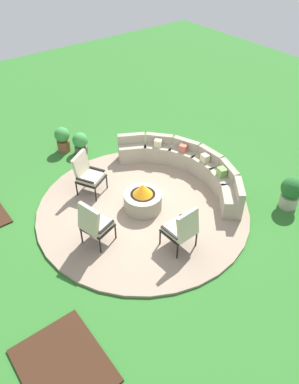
{
  "coord_description": "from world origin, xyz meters",
  "views": [
    {
      "loc": [
        5.53,
        -4.03,
        6.12
      ],
      "look_at": [
        0.0,
        0.2,
        0.45
      ],
      "focal_mm": 35.16,
      "sensor_mm": 36.0,
      "label": 1
    }
  ],
  "objects_px": {
    "curved_stone_bench": "(187,166)",
    "potted_plant_0": "(63,139)",
    "fire_pit": "(143,199)",
    "potted_plant_2": "(291,191)",
    "lounge_chair_front_right": "(94,223)",
    "lounge_chair_front_left": "(87,173)",
    "lounge_chair_back_left": "(182,228)",
    "potted_plant_1": "(80,142)"
  },
  "relations": [
    {
      "from": "curved_stone_bench",
      "to": "potted_plant_0",
      "type": "bearing_deg",
      "value": -147.97
    },
    {
      "from": "lounge_chair_front_left",
      "to": "lounge_chair_back_left",
      "type": "distance_m",
      "value": 2.94
    },
    {
      "from": "curved_stone_bench",
      "to": "potted_plant_0",
      "type": "xyz_separation_m",
      "value": [
        -3.21,
        -2.01,
        0.04
      ]
    },
    {
      "from": "lounge_chair_front_right",
      "to": "potted_plant_1",
      "type": "distance_m",
      "value": 3.79
    },
    {
      "from": "fire_pit",
      "to": "potted_plant_1",
      "type": "height_order",
      "value": "fire_pit"
    },
    {
      "from": "lounge_chair_front_right",
      "to": "potted_plant_0",
      "type": "xyz_separation_m",
      "value": [
        -3.86,
        1.22,
        -0.23
      ]
    },
    {
      "from": "lounge_chair_back_left",
      "to": "potted_plant_2",
      "type": "height_order",
      "value": "lounge_chair_back_left"
    },
    {
      "from": "fire_pit",
      "to": "lounge_chair_front_right",
      "type": "distance_m",
      "value": 1.56
    },
    {
      "from": "fire_pit",
      "to": "curved_stone_bench",
      "type": "relative_size",
      "value": 0.23
    },
    {
      "from": "lounge_chair_front_left",
      "to": "potted_plant_0",
      "type": "distance_m",
      "value": 2.24
    },
    {
      "from": "lounge_chair_front_right",
      "to": "potted_plant_1",
      "type": "bearing_deg",
      "value": 137.37
    },
    {
      "from": "curved_stone_bench",
      "to": "potted_plant_2",
      "type": "xyz_separation_m",
      "value": [
        2.39,
        1.19,
        0.08
      ]
    },
    {
      "from": "potted_plant_0",
      "to": "lounge_chair_back_left",
      "type": "bearing_deg",
      "value": 1.89
    },
    {
      "from": "potted_plant_1",
      "to": "lounge_chair_front_left",
      "type": "bearing_deg",
      "value": -23.35
    },
    {
      "from": "lounge_chair_front_left",
      "to": "lounge_chair_front_right",
      "type": "height_order",
      "value": "lounge_chair_front_right"
    },
    {
      "from": "curved_stone_bench",
      "to": "potted_plant_0",
      "type": "relative_size",
      "value": 5.26
    },
    {
      "from": "potted_plant_1",
      "to": "lounge_chair_front_right",
      "type": "bearing_deg",
      "value": -24.5
    },
    {
      "from": "lounge_chair_front_left",
      "to": "potted_plant_1",
      "type": "distance_m",
      "value": 1.95
    },
    {
      "from": "potted_plant_2",
      "to": "curved_stone_bench",
      "type": "bearing_deg",
      "value": -153.62
    },
    {
      "from": "lounge_chair_front_left",
      "to": "potted_plant_0",
      "type": "relative_size",
      "value": 1.43
    },
    {
      "from": "lounge_chair_front_left",
      "to": "potted_plant_0",
      "type": "height_order",
      "value": "lounge_chair_front_left"
    },
    {
      "from": "fire_pit",
      "to": "potted_plant_0",
      "type": "height_order",
      "value": "fire_pit"
    },
    {
      "from": "fire_pit",
      "to": "lounge_chair_front_left",
      "type": "relative_size",
      "value": 0.85
    },
    {
      "from": "curved_stone_bench",
      "to": "fire_pit",
      "type": "bearing_deg",
      "value": -78.93
    },
    {
      "from": "curved_stone_bench",
      "to": "lounge_chair_back_left",
      "type": "xyz_separation_m",
      "value": [
        1.86,
        -1.84,
        0.25
      ]
    },
    {
      "from": "fire_pit",
      "to": "lounge_chair_front_right",
      "type": "height_order",
      "value": "lounge_chair_front_right"
    },
    {
      "from": "lounge_chair_back_left",
      "to": "potted_plant_1",
      "type": "height_order",
      "value": "lounge_chair_back_left"
    },
    {
      "from": "potted_plant_1",
      "to": "potted_plant_0",
      "type": "bearing_deg",
      "value": -139.79
    },
    {
      "from": "lounge_chair_front_left",
      "to": "lounge_chair_back_left",
      "type": "bearing_deg",
      "value": 72.61
    },
    {
      "from": "fire_pit",
      "to": "lounge_chair_front_left",
      "type": "bearing_deg",
      "value": -152.82
    },
    {
      "from": "fire_pit",
      "to": "lounge_chair_front_left",
      "type": "height_order",
      "value": "lounge_chair_front_left"
    },
    {
      "from": "fire_pit",
      "to": "potted_plant_0",
      "type": "distance_m",
      "value": 3.56
    },
    {
      "from": "fire_pit",
      "to": "lounge_chair_back_left",
      "type": "height_order",
      "value": "lounge_chair_back_left"
    },
    {
      "from": "fire_pit",
      "to": "potted_plant_0",
      "type": "bearing_deg",
      "value": -175.44
    },
    {
      "from": "fire_pit",
      "to": "curved_stone_bench",
      "type": "distance_m",
      "value": 1.76
    },
    {
      "from": "lounge_chair_back_left",
      "to": "potted_plant_0",
      "type": "distance_m",
      "value": 5.08
    },
    {
      "from": "fire_pit",
      "to": "lounge_chair_back_left",
      "type": "bearing_deg",
      "value": -4.34
    },
    {
      "from": "curved_stone_bench",
      "to": "potted_plant_2",
      "type": "height_order",
      "value": "potted_plant_2"
    },
    {
      "from": "lounge_chair_front_right",
      "to": "lounge_chair_front_left",
      "type": "bearing_deg",
      "value": 136.17
    },
    {
      "from": "fire_pit",
      "to": "potted_plant_2",
      "type": "xyz_separation_m",
      "value": [
        2.06,
        2.91,
        0.12
      ]
    },
    {
      "from": "curved_stone_bench",
      "to": "potted_plant_2",
      "type": "relative_size",
      "value": 4.81
    },
    {
      "from": "potted_plant_0",
      "to": "potted_plant_1",
      "type": "bearing_deg",
      "value": 40.21
    }
  ]
}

